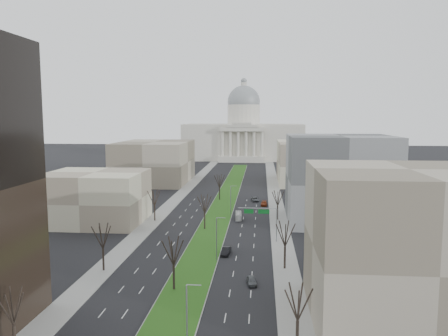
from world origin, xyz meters
The scene contains 28 objects.
ground centered at (0.00, 120.00, 0.00)m, with size 600.00×600.00×0.00m, color black.
median centered at (0.00, 118.99, 0.10)m, with size 8.00×222.03×0.20m.
sidewalk_left centered at (-17.50, 95.00, 0.07)m, with size 5.00×330.00×0.15m, color gray.
sidewalk_right centered at (17.50, 95.00, 0.07)m, with size 5.00×330.00×0.15m, color gray.
capitol centered at (0.00, 269.59, 16.31)m, with size 80.00×46.00×55.00m.
building_beige_left centered at (-33.00, 85.00, 7.00)m, with size 26.00×22.00×14.00m, color tan.
building_tan_right centered at (33.00, 32.00, 11.00)m, with size 26.00×24.00×22.00m, color gray.
building_grey_right centered at (34.00, 92.00, 12.00)m, with size 28.00×26.00×24.00m, color #575A5C.
building_far_left centered at (-35.00, 160.00, 9.00)m, with size 30.00×40.00×18.00m, color gray.
building_far_right centered at (35.00, 165.00, 9.00)m, with size 30.00×40.00×18.00m, color tan.
tree_left_near centered at (-17.20, 18.00, 6.61)m, with size 5.10×5.10×9.18m.
tree_left_mid centered at (-17.20, 48.00, 7.00)m, with size 5.40×5.40×9.72m.
tree_left_far centered at (-17.20, 88.00, 6.84)m, with size 5.28×5.28×9.50m.
tree_right_near centered at (17.20, 22.00, 6.69)m, with size 5.16×5.16×9.29m.
tree_right_mid centered at (17.20, 52.00, 7.16)m, with size 5.52×5.52×9.94m.
tree_right_far centered at (17.20, 92.00, 6.53)m, with size 5.04×5.04×9.07m.
tree_median_a centered at (-2.00, 40.00, 7.00)m, with size 5.40×5.40×9.72m.
tree_median_b centered at (-2.00, 80.00, 7.00)m, with size 5.40×5.40×9.72m.
tree_median_c centered at (-2.00, 120.00, 7.00)m, with size 5.40×5.40×9.72m.
streetlamp_median_a centered at (3.76, 20.00, 4.81)m, with size 1.90×0.20×9.16m.
streetlamp_median_b centered at (3.76, 55.00, 4.81)m, with size 1.90×0.20×9.16m.
streetlamp_median_c centered at (3.76, 95.00, 4.81)m, with size 1.90×0.20×9.16m.
mast_arm_signs centered at (13.49, 70.03, 6.11)m, with size 9.12×0.24×8.09m.
car_grey_near centered at (11.03, 43.64, 0.67)m, with size 1.57×3.90×1.33m, color #494D51.
car_black centered at (5.20, 59.81, 0.78)m, with size 1.65×4.74×1.56m, color black.
car_red centered at (13.50, 111.79, 0.71)m, with size 1.99×4.89×1.42m, color maroon.
car_grey_far centered at (10.40, 119.07, 0.69)m, with size 2.30×4.99×1.39m, color #4C4F53.
box_van centered at (6.15, 92.06, 1.00)m, with size 1.68×7.19×2.00m, color white.
Camera 1 is at (12.57, -29.87, 29.27)m, focal length 35.00 mm.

